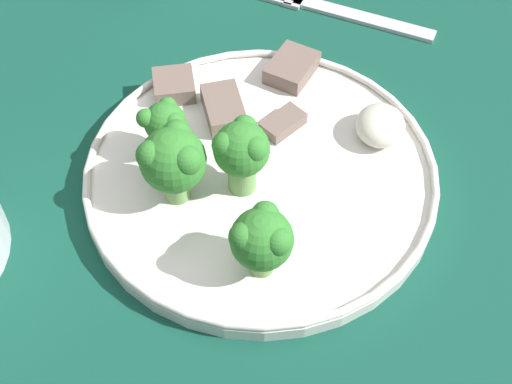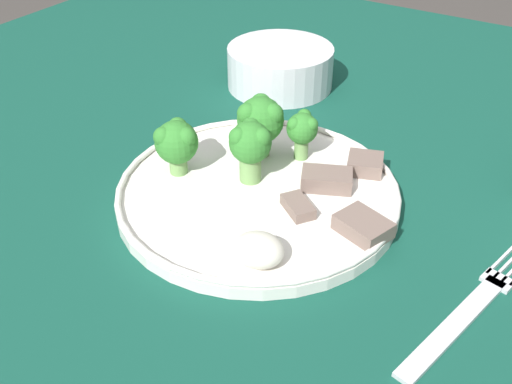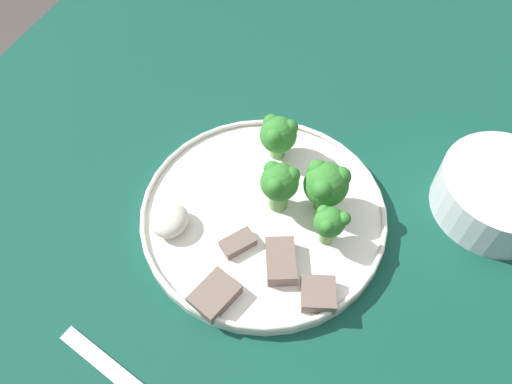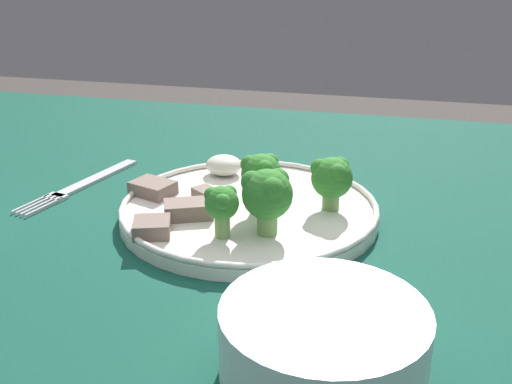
{
  "view_description": "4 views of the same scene",
  "coord_description": "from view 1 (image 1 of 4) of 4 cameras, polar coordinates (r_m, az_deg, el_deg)",
  "views": [
    {
      "loc": [
        -0.36,
        -0.15,
        1.21
      ],
      "look_at": [
        -0.05,
        -0.09,
        0.8
      ],
      "focal_mm": 50.0,
      "sensor_mm": 36.0,
      "label": 1
    },
    {
      "loc": [
        0.22,
        -0.49,
        1.12
      ],
      "look_at": [
        -0.02,
        -0.1,
        0.79
      ],
      "focal_mm": 42.0,
      "sensor_mm": 36.0,
      "label": 2
    },
    {
      "loc": [
        0.25,
        0.02,
        1.25
      ],
      "look_at": [
        -0.03,
        -0.1,
        0.81
      ],
      "focal_mm": 35.0,
      "sensor_mm": 36.0,
      "label": 3
    },
    {
      "loc": [
        -0.18,
        0.47,
        1.04
      ],
      "look_at": [
        -0.04,
        -0.06,
        0.82
      ],
      "focal_mm": 42.0,
      "sensor_mm": 36.0,
      "label": 4
    }
  ],
  "objects": [
    {
      "name": "fork",
      "position": [
        0.7,
        6.54,
        14.17
      ],
      "size": [
        0.06,
        0.19,
        0.0
      ],
      "color": "silver",
      "rests_on": "table"
    },
    {
      "name": "sauce_dollop",
      "position": [
        0.57,
        9.92,
        5.28
      ],
      "size": [
        0.04,
        0.04,
        0.02
      ],
      "color": "silver",
      "rests_on": "dinner_plate"
    },
    {
      "name": "broccoli_floret_back_left",
      "position": [
        0.47,
        0.46,
        -3.78
      ],
      "size": [
        0.04,
        0.04,
        0.06
      ],
      "color": "#709E56",
      "rests_on": "dinner_plate"
    },
    {
      "name": "table",
      "position": [
        0.66,
        -6.7,
        -1.48
      ],
      "size": [
        1.29,
        1.08,
        0.77
      ],
      "color": "#114738",
      "rests_on": "ground_plane"
    },
    {
      "name": "meat_slice_front_slice",
      "position": [
        0.58,
        -2.6,
        6.67
      ],
      "size": [
        0.06,
        0.05,
        0.02
      ],
      "color": "#756056",
      "rests_on": "dinner_plate"
    },
    {
      "name": "meat_slice_rear_slice",
      "position": [
        0.57,
        2.17,
        5.53
      ],
      "size": [
        0.04,
        0.04,
        0.01
      ],
      "color": "#756056",
      "rests_on": "dinner_plate"
    },
    {
      "name": "broccoli_floret_center_left",
      "position": [
        0.51,
        -1.17,
        3.33
      ],
      "size": [
        0.04,
        0.04,
        0.06
      ],
      "color": "#709E56",
      "rests_on": "dinner_plate"
    },
    {
      "name": "meat_slice_edge_slice",
      "position": [
        0.62,
        2.89,
        9.91
      ],
      "size": [
        0.05,
        0.05,
        0.01
      ],
      "color": "#756056",
      "rests_on": "dinner_plate"
    },
    {
      "name": "meat_slice_middle_slice",
      "position": [
        0.6,
        -6.23,
        8.43
      ],
      "size": [
        0.04,
        0.04,
        0.01
      ],
      "color": "#756056",
      "rests_on": "dinner_plate"
    },
    {
      "name": "broccoli_floret_front_left",
      "position": [
        0.54,
        -7.27,
        5.47
      ],
      "size": [
        0.03,
        0.03,
        0.05
      ],
      "color": "#709E56",
      "rests_on": "dinner_plate"
    },
    {
      "name": "broccoli_floret_near_rim_left",
      "position": [
        0.5,
        -6.67,
        2.59
      ],
      "size": [
        0.05,
        0.05,
        0.06
      ],
      "color": "#709E56",
      "rests_on": "dinner_plate"
    },
    {
      "name": "dinner_plate",
      "position": [
        0.55,
        0.39,
        1.4
      ],
      "size": [
        0.27,
        0.27,
        0.02
      ],
      "color": "white",
      "rests_on": "table"
    }
  ]
}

